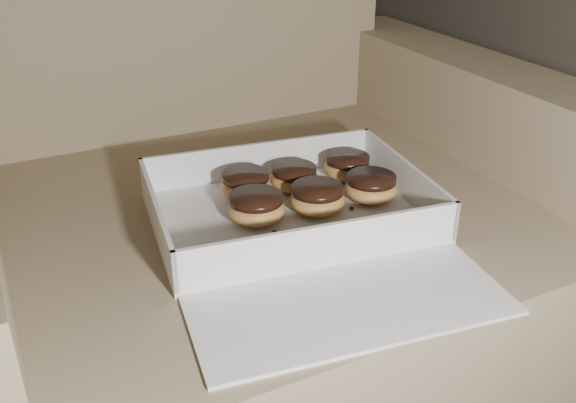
{
  "coord_description": "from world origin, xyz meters",
  "views": [
    {
      "loc": [
        0.66,
        -0.96,
        0.88
      ],
      "look_at": [
        1.0,
        -0.27,
        0.48
      ],
      "focal_mm": 40.0,
      "sensor_mm": 36.0,
      "label": 1
    }
  ],
  "objects": [
    {
      "name": "crumb_a",
      "position": [
        1.13,
        -0.35,
        0.46
      ],
      "size": [
        0.01,
        0.01,
        0.0
      ],
      "primitive_type": "ellipsoid",
      "color": "black",
      "rests_on": "bakery_box"
    },
    {
      "name": "donut_b",
      "position": [
        0.96,
        -0.27,
        0.48
      ],
      "size": [
        0.08,
        0.08,
        0.04
      ],
      "color": "#C28643",
      "rests_on": "bakery_box"
    },
    {
      "name": "crumb_d",
      "position": [
        1.09,
        -0.3,
        0.46
      ],
      "size": [
        0.01,
        0.01,
        0.0
      ],
      "primitive_type": "ellipsoid",
      "color": "black",
      "rests_on": "bakery_box"
    },
    {
      "name": "crumb_b",
      "position": [
        0.99,
        -0.37,
        0.46
      ],
      "size": [
        0.01,
        0.01,
        0.0
      ],
      "primitive_type": "ellipsoid",
      "color": "black",
      "rests_on": "bakery_box"
    },
    {
      "name": "bakery_box",
      "position": [
        1.0,
        -0.31,
        0.46
      ],
      "size": [
        0.41,
        0.47,
        0.06
      ],
      "rotation": [
        0.0,
        0.0,
        -0.13
      ],
      "color": "white",
      "rests_on": "armchair"
    },
    {
      "name": "crumb_c",
      "position": [
        0.99,
        -0.36,
        0.46
      ],
      "size": [
        0.01,
        0.01,
        0.0
      ],
      "primitive_type": "ellipsoid",
      "color": "black",
      "rests_on": "bakery_box"
    },
    {
      "name": "donut_e",
      "position": [
        1.13,
        -0.28,
        0.48
      ],
      "size": [
        0.08,
        0.08,
        0.04
      ],
      "color": "#C28643",
      "rests_on": "bakery_box"
    },
    {
      "name": "armchair",
      "position": [
        0.99,
        -0.12,
        0.32
      ],
      "size": [
        0.96,
        0.81,
        1.0
      ],
      "color": "#887457",
      "rests_on": "floor"
    },
    {
      "name": "donut_f",
      "position": [
        1.04,
        -0.28,
        0.48
      ],
      "size": [
        0.08,
        0.08,
        0.04
      ],
      "color": "#C28643",
      "rests_on": "bakery_box"
    },
    {
      "name": "donut_a",
      "position": [
        1.05,
        -0.2,
        0.48
      ],
      "size": [
        0.07,
        0.07,
        0.04
      ],
      "color": "#C28643",
      "rests_on": "bakery_box"
    },
    {
      "name": "donut_d",
      "position": [
        1.14,
        -0.2,
        0.48
      ],
      "size": [
        0.07,
        0.07,
        0.04
      ],
      "color": "#C28643",
      "rests_on": "bakery_box"
    },
    {
      "name": "crumb_e",
      "position": [
        0.96,
        -0.31,
        0.46
      ],
      "size": [
        0.01,
        0.01,
        0.0
      ],
      "primitive_type": "ellipsoid",
      "color": "black",
      "rests_on": "bakery_box"
    },
    {
      "name": "donut_c",
      "position": [
        0.97,
        -0.19,
        0.48
      ],
      "size": [
        0.07,
        0.07,
        0.04
      ],
      "color": "#C28643",
      "rests_on": "bakery_box"
    }
  ]
}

